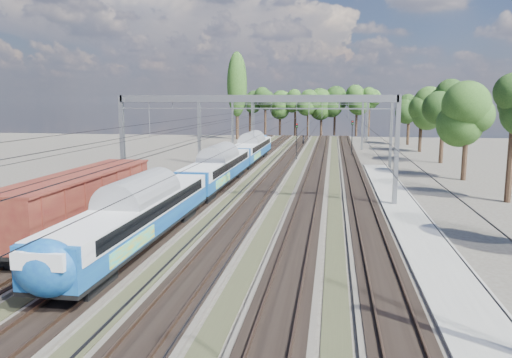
# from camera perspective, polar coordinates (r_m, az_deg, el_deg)

# --- Properties ---
(track_bed) EXTENTS (21.00, 130.00, 0.34)m
(track_bed) POSITION_cam_1_polar(r_m,az_deg,el_deg) (56.72, 2.13, 0.40)
(track_bed) COLOR #47423A
(track_bed) RESTS_ON ground
(platform) EXTENTS (3.00, 70.00, 0.30)m
(platform) POSITION_cam_1_polar(r_m,az_deg,el_deg) (32.33, 18.44, -6.57)
(platform) COLOR gray
(platform) RESTS_ON ground
(catenary) EXTENTS (25.65, 130.00, 9.00)m
(catenary) POSITION_cam_1_polar(r_m,az_deg,el_deg) (63.73, 3.27, 7.03)
(catenary) COLOR slate
(catenary) RESTS_ON ground
(tree_belt) EXTENTS (39.53, 100.50, 11.79)m
(tree_belt) POSITION_cam_1_polar(r_m,az_deg,el_deg) (104.84, 8.94, 8.59)
(tree_belt) COLOR black
(tree_belt) RESTS_ON ground
(poplar) EXTENTS (4.40, 4.40, 19.04)m
(poplar) POSITION_cam_1_polar(r_m,az_deg,el_deg) (110.77, -2.19, 10.70)
(poplar) COLOR black
(poplar) RESTS_ON ground
(emu_train) EXTENTS (2.88, 60.87, 4.21)m
(emu_train) POSITION_cam_1_polar(r_m,az_deg,el_deg) (48.40, -4.39, 1.73)
(emu_train) COLOR black
(emu_train) RESTS_ON ground
(freight_boxcar) EXTENTS (3.15, 15.21, 3.92)m
(freight_boxcar) POSITION_cam_1_polar(r_m,az_deg,el_deg) (32.97, -19.39, -2.32)
(freight_boxcar) COLOR black
(freight_boxcar) RESTS_ON ground
(worker) EXTENTS (0.64, 0.81, 1.96)m
(worker) POSITION_cam_1_polar(r_m,az_deg,el_deg) (96.86, 5.46, 4.46)
(worker) COLOR black
(worker) RESTS_ON ground
(signal_near) EXTENTS (0.37, 0.34, 5.32)m
(signal_near) POSITION_cam_1_polar(r_m,az_deg,el_deg) (71.76, 4.67, 4.80)
(signal_near) COLOR black
(signal_near) RESTS_ON ground
(signal_far) EXTENTS (0.38, 0.34, 5.51)m
(signal_far) POSITION_cam_1_polar(r_m,az_deg,el_deg) (77.98, 10.93, 5.09)
(signal_far) COLOR black
(signal_far) RESTS_ON ground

